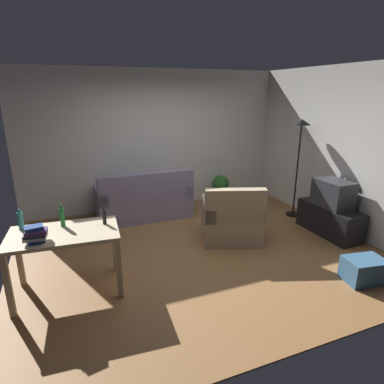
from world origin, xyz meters
TOP-DOWN VIEW (x-y plane):
  - ground_plane at (0.00, 0.00)m, footprint 5.20×4.40m
  - wall_rear at (0.00, 2.20)m, footprint 5.20×0.10m
  - wall_right at (2.60, 0.00)m, footprint 0.10×4.40m
  - couch at (-0.43, 1.59)m, footprint 1.71×0.84m
  - tv_stand at (2.25, -0.27)m, footprint 0.44×1.10m
  - tv at (2.25, -0.27)m, footprint 0.41×0.60m
  - torchiere_lamp at (2.25, 0.64)m, footprint 0.32×0.32m
  - desk at (-1.82, -0.40)m, footprint 1.25×0.78m
  - potted_plant at (1.32, 1.90)m, footprint 0.36×0.36m
  - armchair at (0.64, 0.15)m, footprint 1.13×1.09m
  - storage_box at (1.60, -1.54)m, footprint 0.53×0.41m
  - bottle_tall at (-2.26, -0.14)m, footprint 0.06×0.06m
  - bottle_green at (-1.82, -0.23)m, footprint 0.05×0.05m
  - bottle_dark at (-1.36, -0.33)m, footprint 0.05×0.05m
  - book_stack at (-2.09, -0.56)m, footprint 0.24×0.20m

SIDE VIEW (x-z plane):
  - ground_plane at x=0.00m, z-range -0.02..0.00m
  - storage_box at x=1.60m, z-range 0.00..0.30m
  - tv_stand at x=2.25m, z-range 0.00..0.48m
  - couch at x=-0.43m, z-range -0.15..0.77m
  - armchair at x=0.64m, z-range -0.14..0.78m
  - potted_plant at x=1.32m, z-range 0.05..0.62m
  - desk at x=-1.82m, z-range 0.27..1.03m
  - tv at x=2.25m, z-range 0.48..0.92m
  - book_stack at x=-2.09m, z-range 0.76..0.93m
  - bottle_dark at x=-1.36m, z-range 0.74..0.95m
  - bottle_tall at x=-2.26m, z-range 0.74..0.99m
  - bottle_green at x=-1.82m, z-range 0.74..1.01m
  - wall_rear at x=0.00m, z-range 0.00..2.70m
  - wall_right at x=2.60m, z-range 0.00..2.70m
  - torchiere_lamp at x=2.25m, z-range 0.51..2.32m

